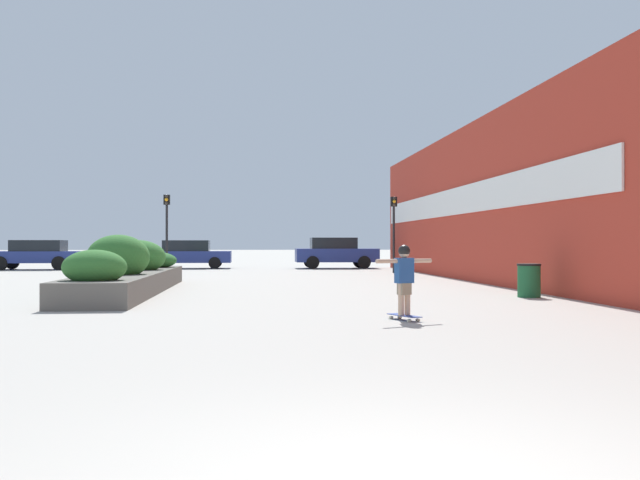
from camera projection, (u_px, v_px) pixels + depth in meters
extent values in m
cube|color=#B23323|center=(539.00, 191.00, 20.19)|extent=(0.60, 40.54, 5.70)
cube|color=white|center=(455.00, 201.00, 27.34)|extent=(0.06, 24.90, 1.03)
cube|color=#605B54|center=(131.00, 282.00, 19.87)|extent=(1.72, 11.23, 0.56)
ellipsoid|color=#33702D|center=(95.00, 267.00, 15.42)|extent=(1.38, 1.14, 0.76)
ellipsoid|color=#33702D|center=(118.00, 257.00, 18.46)|extent=(1.61, 1.39, 1.17)
ellipsoid|color=#33702D|center=(137.00, 257.00, 21.56)|extent=(1.71, 1.47, 1.04)
ellipsoid|color=#286028|center=(150.00, 260.00, 23.82)|extent=(1.75, 1.63, 0.62)
cube|color=navy|center=(404.00, 315.00, 12.62)|extent=(0.51, 0.82, 0.01)
cylinder|color=beige|center=(391.00, 318.00, 12.82)|extent=(0.08, 0.07, 0.05)
cylinder|color=beige|center=(400.00, 317.00, 12.91)|extent=(0.08, 0.07, 0.05)
cylinder|color=beige|center=(409.00, 320.00, 12.33)|extent=(0.08, 0.07, 0.05)
cylinder|color=beige|center=(418.00, 320.00, 12.42)|extent=(0.08, 0.07, 0.05)
cylinder|color=tan|center=(401.00, 299.00, 12.59)|extent=(0.14, 0.14, 0.57)
cylinder|color=tan|center=(407.00, 299.00, 12.65)|extent=(0.14, 0.14, 0.57)
cube|color=gray|center=(404.00, 289.00, 12.62)|extent=(0.25, 0.23, 0.21)
cube|color=#234C8C|center=(404.00, 270.00, 12.62)|extent=(0.36, 0.27, 0.45)
cylinder|color=tan|center=(387.00, 261.00, 12.45)|extent=(0.42, 0.23, 0.07)
cylinder|color=tan|center=(421.00, 261.00, 12.80)|extent=(0.42, 0.23, 0.07)
sphere|color=tan|center=(404.00, 253.00, 12.63)|extent=(0.19, 0.19, 0.19)
sphere|color=black|center=(404.00, 251.00, 12.63)|extent=(0.21, 0.21, 0.21)
cylinder|color=#1E5B33|center=(529.00, 281.00, 18.00)|extent=(0.57, 0.57, 0.80)
cylinder|color=black|center=(529.00, 265.00, 18.00)|extent=(0.60, 0.60, 0.05)
cube|color=navy|center=(337.00, 255.00, 39.12)|extent=(4.49, 1.85, 0.74)
cube|color=black|center=(333.00, 243.00, 39.10)|extent=(2.47, 1.63, 0.60)
cylinder|color=black|center=(359.00, 261.00, 40.12)|extent=(0.70, 0.22, 0.70)
cylinder|color=black|center=(364.00, 262.00, 38.37)|extent=(0.70, 0.22, 0.70)
cylinder|color=black|center=(310.00, 262.00, 39.86)|extent=(0.70, 0.22, 0.70)
cylinder|color=black|center=(313.00, 262.00, 38.11)|extent=(0.70, 0.22, 0.70)
cube|color=silver|center=(523.00, 255.00, 40.32)|extent=(4.27, 1.71, 0.73)
cube|color=black|center=(520.00, 244.00, 40.30)|extent=(2.35, 1.51, 0.51)
cylinder|color=black|center=(540.00, 261.00, 41.25)|extent=(0.66, 0.22, 0.66)
cylinder|color=black|center=(551.00, 262.00, 39.63)|extent=(0.66, 0.22, 0.66)
cylinder|color=black|center=(495.00, 261.00, 41.00)|extent=(0.66, 0.22, 0.66)
cylinder|color=black|center=(505.00, 262.00, 39.38)|extent=(0.66, 0.22, 0.66)
cube|color=navy|center=(35.00, 257.00, 37.11)|extent=(4.65, 1.87, 0.60)
cube|color=black|center=(39.00, 246.00, 37.13)|extent=(2.56, 1.65, 0.58)
cylinder|color=black|center=(0.00, 263.00, 36.09)|extent=(0.71, 0.22, 0.71)
cylinder|color=black|center=(12.00, 262.00, 37.86)|extent=(0.71, 0.22, 0.71)
cylinder|color=black|center=(59.00, 263.00, 36.36)|extent=(0.71, 0.22, 0.71)
cylinder|color=black|center=(68.00, 262.00, 38.13)|extent=(0.71, 0.22, 0.71)
cube|color=navy|center=(190.00, 257.00, 38.90)|extent=(4.48, 1.91, 0.63)
cube|color=black|center=(187.00, 246.00, 38.88)|extent=(2.46, 1.68, 0.59)
cylinder|color=black|center=(216.00, 262.00, 39.93)|extent=(0.64, 0.22, 0.64)
cylinder|color=black|center=(215.00, 263.00, 38.13)|extent=(0.64, 0.22, 0.64)
cylinder|color=black|center=(166.00, 262.00, 39.67)|extent=(0.64, 0.22, 0.64)
cylinder|color=black|center=(162.00, 263.00, 37.86)|extent=(0.64, 0.22, 0.64)
cylinder|color=black|center=(167.00, 239.00, 32.32)|extent=(0.11, 0.11, 3.13)
cube|color=black|center=(167.00, 200.00, 32.33)|extent=(0.28, 0.20, 0.45)
sphere|color=#2D2823|center=(166.00, 196.00, 32.21)|extent=(0.15, 0.15, 0.15)
sphere|color=orange|center=(166.00, 200.00, 32.21)|extent=(0.15, 0.15, 0.15)
sphere|color=#2D2823|center=(166.00, 203.00, 32.21)|extent=(0.15, 0.15, 0.15)
cylinder|color=black|center=(394.00, 240.00, 32.96)|extent=(0.11, 0.11, 3.08)
cube|color=black|center=(394.00, 202.00, 32.97)|extent=(0.28, 0.20, 0.45)
sphere|color=#2D2823|center=(394.00, 198.00, 32.85)|extent=(0.15, 0.15, 0.15)
sphere|color=orange|center=(394.00, 201.00, 32.85)|extent=(0.15, 0.15, 0.15)
sphere|color=#2D2823|center=(394.00, 205.00, 32.85)|extent=(0.15, 0.15, 0.15)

